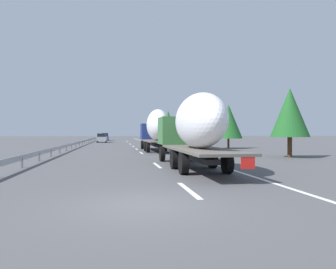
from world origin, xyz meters
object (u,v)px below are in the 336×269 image
object	(u,v)px
car_blue_sedan	(105,137)
road_sign	(163,132)
car_silver_hatch	(102,138)
truck_lead	(156,128)
truck_trailing	(193,127)

from	to	relation	value
car_blue_sedan	road_sign	world-z (taller)	road_sign
car_blue_sedan	road_sign	size ratio (longest dim) A/B	1.57
car_silver_hatch	truck_lead	bearing A→B (deg)	-167.26
truck_trailing	car_blue_sedan	xyz separation A→B (m)	(63.22, 6.95, -1.39)
truck_lead	car_blue_sedan	bearing A→B (deg)	8.47
car_silver_hatch	road_sign	bearing A→B (deg)	-148.02
truck_trailing	car_silver_hatch	world-z (taller)	truck_trailing
truck_trailing	car_silver_hatch	distance (m)	48.58
truck_lead	road_sign	distance (m)	15.45
truck_trailing	car_silver_hatch	size ratio (longest dim) A/B	2.97
truck_lead	car_silver_hatch	world-z (taller)	truck_lead
road_sign	car_blue_sedan	bearing A→B (deg)	17.67
car_blue_sedan	road_sign	bearing A→B (deg)	-162.33
car_blue_sedan	truck_trailing	bearing A→B (deg)	-173.72
car_silver_hatch	car_blue_sedan	bearing A→B (deg)	-0.64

